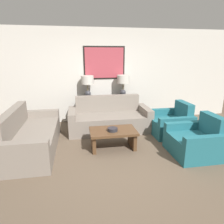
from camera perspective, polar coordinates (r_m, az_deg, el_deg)
The scene contains 11 objects.
ground_plane at distance 3.91m, azimuth 3.10°, elevation -13.36°, with size 20.00×20.00×0.00m, color brown.
back_wall at distance 5.93m, azimuth -2.25°, elevation 10.31°, with size 8.06×0.12×2.65m.
console_table at distance 5.84m, azimuth -1.79°, elevation 0.72°, with size 1.56×0.38×0.76m.
table_lamp_left at distance 5.63m, azimuth -7.03°, elevation 8.43°, with size 0.35×0.35×0.61m.
table_lamp_right at distance 5.77m, azimuth 3.19°, elevation 8.71°, with size 0.35×0.35×0.61m.
couch_by_back_wall at distance 5.24m, azimuth -0.75°, elevation -2.09°, with size 2.08×0.90×0.87m.
couch_by_side at distance 4.47m, azimuth -22.21°, elevation -6.59°, with size 0.90×2.08×0.87m.
coffee_table at distance 4.23m, azimuth 0.31°, elevation -6.66°, with size 0.97×0.61×0.40m.
decorative_bowl at distance 4.12m, azimuth 0.16°, elevation -5.01°, with size 0.21×0.21×0.07m.
armchair_near_back_wall at distance 5.20m, azimuth 16.47°, elevation -3.17°, with size 0.89×0.92×0.80m.
armchair_near_camera at distance 4.32m, azimuth 22.84°, elevation -7.78°, with size 0.89×0.92×0.80m.
Camera 1 is at (-0.79, -3.32, 1.91)m, focal length 32.00 mm.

